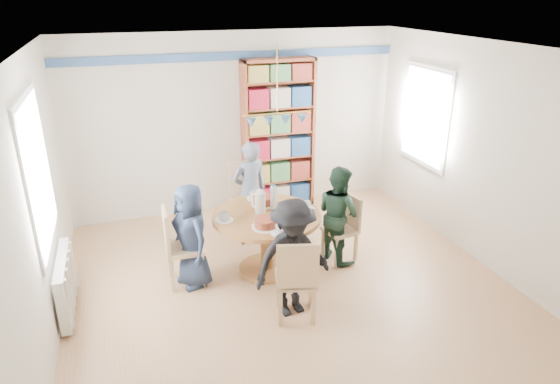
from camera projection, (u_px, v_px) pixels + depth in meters
name	position (u px, v px, depth m)	size (l,w,h in m)	color
ground	(291.00, 287.00, 5.83)	(5.00, 5.00, 0.00)	tan
room_shell	(247.00, 134.00, 5.90)	(5.00, 5.00, 5.00)	white
radiator	(66.00, 284.00, 5.27)	(0.12, 1.00, 0.60)	silver
dining_table	(267.00, 229.00, 6.00)	(1.30, 1.30, 0.75)	brown
chair_left	(177.00, 243.00, 5.73)	(0.43, 0.43, 0.95)	tan
chair_right	(345.00, 224.00, 6.33)	(0.44, 0.44, 0.84)	tan
chair_far	(248.00, 196.00, 6.90)	(0.49, 0.49, 1.05)	tan
chair_near	(297.00, 277.00, 5.07)	(0.52, 0.52, 0.95)	tan
person_left	(191.00, 236.00, 5.69)	(0.61, 0.40, 1.24)	#1B253B
person_right	(338.00, 214.00, 6.24)	(0.61, 0.47, 1.25)	black
person_far	(250.00, 191.00, 6.75)	(0.51, 0.33, 1.39)	gray
person_near	(292.00, 258.00, 5.16)	(0.85, 0.49, 1.31)	black
bookshelf	(278.00, 137.00, 7.64)	(1.10, 0.33, 2.31)	brown
tableware	(264.00, 209.00, 5.91)	(1.24, 1.24, 0.33)	white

